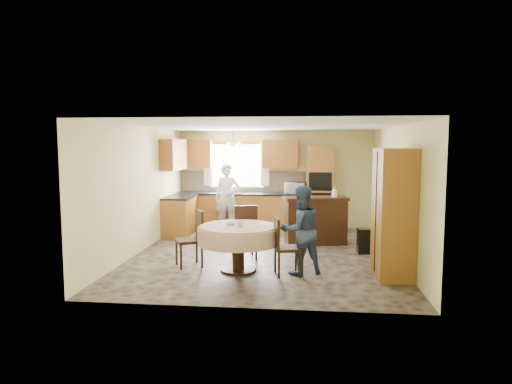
{
  "coord_description": "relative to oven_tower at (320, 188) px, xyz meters",
  "views": [
    {
      "loc": [
        0.77,
        -8.78,
        2.16
      ],
      "look_at": [
        -0.2,
        0.3,
        1.2
      ],
      "focal_mm": 32.0,
      "sensor_mm": 36.0,
      "label": 1
    }
  ],
  "objects": [
    {
      "name": "sideboard",
      "position": [
        -0.14,
        -1.66,
        -0.58
      ],
      "size": [
        1.44,
        0.84,
        0.96
      ],
      "primitive_type": "cube",
      "rotation": [
        0.0,
        0.0,
        0.22
      ],
      "color": "#371D0F",
      "rests_on": "floor"
    },
    {
      "name": "cupboard",
      "position": [
        1.07,
        -3.9,
        -0.02
      ],
      "size": [
        0.55,
        1.09,
        2.09
      ],
      "primitive_type": "cube",
      "color": "#BA7231",
      "rests_on": "floor"
    },
    {
      "name": "chair_left",
      "position": [
        -2.32,
        -3.71,
        -0.51
      ],
      "size": [
        0.58,
        0.58,
        1.0
      ],
      "rotation": [
        0.0,
        0.0,
        -1.09
      ],
      "color": "#371D0F",
      "rests_on": "floor"
    },
    {
      "name": "window",
      "position": [
        -2.15,
        0.29,
        0.54
      ],
      "size": [
        1.4,
        0.03,
        1.1
      ],
      "primitive_type": "cube",
      "color": "white",
      "rests_on": "wall_back"
    },
    {
      "name": "pendant",
      "position": [
        -2.15,
        -0.19,
        1.06
      ],
      "size": [
        0.36,
        0.36,
        0.18
      ],
      "primitive_type": "cone",
      "rotation": [
        3.14,
        0.0,
        0.0
      ],
      "color": "beige",
      "rests_on": "ceiling"
    },
    {
      "name": "bowl_table",
      "position": [
        -1.62,
        -3.91,
        -0.25
      ],
      "size": [
        0.21,
        0.21,
        0.05
      ],
      "primitive_type": "imported",
      "rotation": [
        0.0,
        0.0,
        -0.24
      ],
      "color": "#B2B2B2",
      "rests_on": "dining_table"
    },
    {
      "name": "person_dining",
      "position": [
        -0.43,
        -4.0,
        -0.32
      ],
      "size": [
        0.89,
        0.81,
        1.48
      ],
      "primitive_type": "imported",
      "rotation": [
        0.0,
        0.0,
        3.58
      ],
      "color": "navy",
      "rests_on": "floor"
    },
    {
      "name": "wall_cab_side",
      "position": [
        -3.48,
        -0.89,
        0.85
      ],
      "size": [
        0.33,
        1.2,
        0.72
      ],
      "primitive_type": "cube",
      "color": "#AA5A2A",
      "rests_on": "wall_left"
    },
    {
      "name": "ceiling",
      "position": [
        -1.15,
        -2.69,
        1.44
      ],
      "size": [
        5.0,
        6.0,
        0.01
      ],
      "primitive_type": "cube",
      "color": "white",
      "rests_on": "wall_back"
    },
    {
      "name": "framed_picture",
      "position": [
        1.32,
        -1.29,
        0.61
      ],
      "size": [
        0.06,
        0.59,
        0.49
      ],
      "color": "gold",
      "rests_on": "wall_right"
    },
    {
      "name": "wall_right",
      "position": [
        1.35,
        -2.69,
        0.19
      ],
      "size": [
        0.02,
        6.0,
        2.5
      ],
      "primitive_type": "cube",
      "color": "beige",
      "rests_on": "floor"
    },
    {
      "name": "bottle_sideboard",
      "position": [
        0.26,
        -1.66,
        0.05
      ],
      "size": [
        0.15,
        0.15,
        0.29
      ],
      "primitive_type": "imported",
      "rotation": [
        0.0,
        0.0,
        -0.39
      ],
      "color": "silver",
      "rests_on": "sideboard"
    },
    {
      "name": "curtain_left",
      "position": [
        -2.9,
        0.24,
        0.59
      ],
      "size": [
        0.22,
        0.02,
        1.15
      ],
      "primitive_type": "cube",
      "color": "white",
      "rests_on": "wall_back"
    },
    {
      "name": "bowl_sideboard",
      "position": [
        -0.57,
        -1.66,
        -0.07
      ],
      "size": [
        0.25,
        0.25,
        0.06
      ],
      "primitive_type": "imported",
      "rotation": [
        0.0,
        0.0,
        0.07
      ],
      "color": "#B2B2B2",
      "rests_on": "sideboard"
    },
    {
      "name": "oven_upper",
      "position": [
        0.0,
        -0.31,
        0.19
      ],
      "size": [
        0.56,
        0.01,
        0.45
      ],
      "primitive_type": "cube",
      "color": "black",
      "rests_on": "oven_tower"
    },
    {
      "name": "wall_front",
      "position": [
        -1.15,
        -5.69,
        0.19
      ],
      "size": [
        5.0,
        0.02,
        2.5
      ],
      "primitive_type": "cube",
      "color": "beige",
      "rests_on": "floor"
    },
    {
      "name": "space_heater",
      "position": [
        0.86,
        -2.42,
        -0.81
      ],
      "size": [
        0.38,
        0.28,
        0.49
      ],
      "primitive_type": "cube",
      "rotation": [
        0.0,
        0.0,
        0.08
      ],
      "color": "black",
      "rests_on": "floor"
    },
    {
      "name": "wall_cab_left",
      "position": [
        -3.2,
        0.15,
        0.85
      ],
      "size": [
        0.85,
        0.33,
        0.72
      ],
      "primitive_type": "cube",
      "color": "#AA5A2A",
      "rests_on": "wall_back"
    },
    {
      "name": "wall_cab_right",
      "position": [
        -1.0,
        0.15,
        0.85
      ],
      "size": [
        0.9,
        0.33,
        0.72
      ],
      "primitive_type": "cube",
      "color": "#AA5A2A",
      "rests_on": "wall_back"
    },
    {
      "name": "counter_back",
      "position": [
        -2.0,
        0.01,
        -0.16
      ],
      "size": [
        3.3,
        0.64,
        0.04
      ],
      "primitive_type": "cube",
      "color": "black",
      "rests_on": "base_cab_back"
    },
    {
      "name": "chair_right",
      "position": [
        -0.72,
        -4.11,
        -0.53
      ],
      "size": [
        0.5,
        0.5,
        0.96
      ],
      "rotation": [
        0.0,
        0.0,
        1.81
      ],
      "color": "#371D0F",
      "rests_on": "floor"
    },
    {
      "name": "backsplash",
      "position": [
        -2.0,
        0.3,
        0.12
      ],
      "size": [
        3.3,
        0.02,
        0.55
      ],
      "primitive_type": "cube",
      "color": "tan",
      "rests_on": "wall_back"
    },
    {
      "name": "dining_table",
      "position": [
        -1.49,
        -3.94,
        -0.45
      ],
      "size": [
        1.38,
        1.38,
        0.78
      ],
      "color": "#371D0F",
      "rests_on": "floor"
    },
    {
      "name": "base_cab_left",
      "position": [
        -3.35,
        -0.89,
        -0.62
      ],
      "size": [
        0.6,
        1.2,
        0.88
      ],
      "primitive_type": "cube",
      "color": "#BA7231",
      "rests_on": "floor"
    },
    {
      "name": "oven_lower",
      "position": [
        0.0,
        -0.31,
        -0.31
      ],
      "size": [
        0.56,
        0.01,
        0.45
      ],
      "primitive_type": "cube",
      "color": "black",
      "rests_on": "oven_tower"
    },
    {
      "name": "chair_back",
      "position": [
        -1.48,
        -3.13,
        -0.49
      ],
      "size": [
        0.56,
        0.56,
        1.04
      ],
      "rotation": [
        0.0,
        0.0,
        3.45
      ],
      "color": "#371D0F",
      "rests_on": "floor"
    },
    {
      "name": "base_cab_back",
      "position": [
        -2.0,
        0.01,
        -0.62
      ],
      "size": [
        3.3,
        0.6,
        0.88
      ],
      "primitive_type": "cube",
      "color": "#BA7231",
      "rests_on": "floor"
    },
    {
      "name": "cup_table",
      "position": [
        -1.43,
        -4.06,
        -0.23
      ],
      "size": [
        0.12,
        0.12,
        0.09
      ],
      "primitive_type": "imported",
      "rotation": [
        0.0,
        0.0,
        0.07
      ],
      "color": "#B2B2B2",
      "rests_on": "dining_table"
    },
    {
      "name": "microwave",
      "position": [
        -0.61,
        -0.04,
        0.0
      ],
      "size": [
        0.56,
        0.42,
        0.28
      ],
      "primitive_type": "imported",
      "rotation": [
        0.0,
        0.0,
        -0.15
      ],
      "color": "silver",
      "rests_on": "counter_back"
    },
    {
      "name": "wall_back",
      "position": [
        -1.15,
        0.31,
        0.19
      ],
      "size": [
        5.0,
        0.02,
        2.5
      ],
      "primitive_type": "cube",
      "color": "beige",
      "rests_on": "floor"
    },
    {
      "name": "floor",
      "position": [
        -1.15,
        -2.69,
        -1.06
      ],
      "size": [
        5.0,
        6.0,
        0.01
      ],
      "primitive_type": "cube",
      "color": "brown",
      "rests_on": "ground"
    },
    {
      "name": "wall_left",
      "position": [
        -3.65,
        -2.69,
        0.19
      ],
      "size": [
        0.02,
        6.0,
        2.5
      ],
      "primitive_type": "cube",
      "color": "beige",
      "rests_on": "floor"
    },
    {
      "name": "curtain_right",
      "position": [
        -1.4,
        0.24,
        0.59
      ],
      "size": [
        0.22,
        0.02,
        1.15
      ],
      "primitive_type": "cube",
      "color": "white",
      "rests_on": "wall_back"
    },
    {
      "name": "person_sink",
      "position": [
        -2.28,
        -0.39,
        -0.22
      ],
      "size": [
        0.66,
        0.49,
        1.68
      ],
      "primitive_type": "imported",
      "rotation": [
        0.0,
        0.0,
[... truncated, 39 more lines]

